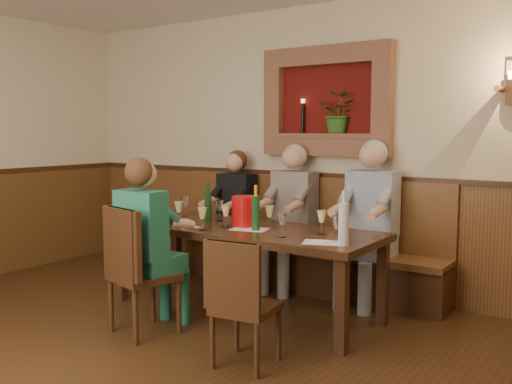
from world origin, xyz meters
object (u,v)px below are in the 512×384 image
wine_bottle_green_a (256,212)px  water_bottle (344,223)px  chair_near_right (245,329)px  spittoon_bucket (245,211)px  dining_table (243,235)px  person_bench_mid (289,230)px  bench (299,255)px  wine_bottle_green_b (208,205)px  person_chair_front (150,260)px  person_bench_left (232,226)px  chair_near_left (142,297)px  person_bench_right (367,236)px

wine_bottle_green_a → water_bottle: (0.86, -0.14, 0.01)m
chair_near_right → spittoon_bucket: spittoon_bucket is taller
dining_table → person_bench_mid: (-0.04, 0.84, -0.08)m
bench → wine_bottle_green_b: size_ratio=8.35×
person_bench_mid → water_bottle: person_bench_mid is taller
chair_near_right → water_bottle: water_bottle is taller
bench → person_chair_front: 1.77m
bench → person_bench_left: person_bench_left is taller
chair_near_left → person_bench_right: (1.11, 1.71, 0.33)m
dining_table → chair_near_left: bearing=-111.1°
person_bench_mid → wine_bottle_green_a: size_ratio=3.83×
person_bench_mid → person_bench_right: (0.82, -0.00, 0.02)m
bench → spittoon_bucket: 1.07m
water_bottle → person_bench_left: bearing=149.4°
chair_near_left → person_chair_front: person_chair_front is taller
bench → person_bench_right: person_bench_right is taller
chair_near_left → chair_near_right: (1.01, -0.04, -0.04)m
wine_bottle_green_a → wine_bottle_green_b: wine_bottle_green_a is taller
chair_near_right → person_bench_left: bearing=121.6°
person_bench_left → spittoon_bucket: bearing=-47.1°
bench → spittoon_bucket: (-0.00, -0.91, 0.55)m
dining_table → spittoon_bucket: size_ratio=9.28×
wine_bottle_green_a → wine_bottle_green_b: size_ratio=1.05×
spittoon_bucket → wine_bottle_green_b: 0.46m
wine_bottle_green_a → person_bench_right: bearing=58.1°
bench → person_bench_mid: bearing=-112.8°
dining_table → person_bench_left: (-0.76, 0.84, -0.12)m
spittoon_bucket → wine_bottle_green_b: (-0.46, 0.06, 0.02)m
wine_bottle_green_a → spittoon_bucket: bearing=148.2°
chair_near_right → wine_bottle_green_b: size_ratio=2.42×
person_bench_mid → dining_table: bearing=-86.9°
water_bottle → bench: bearing=132.0°
bench → person_bench_mid: size_ratio=2.09×
chair_near_right → person_chair_front: (-1.00, 0.13, 0.31)m
wine_bottle_green_a → water_bottle: 0.87m
wine_bottle_green_a → wine_bottle_green_b: bearing=164.2°
wine_bottle_green_b → person_chair_front: bearing=-81.6°
bench → person_bench_mid: (-0.04, -0.11, 0.27)m
bench → person_bench_right: bearing=-7.9°
chair_near_left → person_bench_left: (-0.42, 1.71, 0.27)m
chair_near_left → wine_bottle_green_b: 1.14m
person_bench_mid → chair_near_left: bearing=-99.7°
person_chair_front → wine_bottle_green_a: 0.93m
wine_bottle_green_b → chair_near_left: bearing=-82.6°
person_bench_left → wine_bottle_green_a: 1.38m
chair_near_right → person_bench_left: person_bench_left is taller
chair_near_left → wine_bottle_green_b: wine_bottle_green_b is taller
wine_bottle_green_a → water_bottle: size_ratio=0.95×
person_bench_mid → spittoon_bucket: size_ratio=5.56×
chair_near_left → wine_bottle_green_b: bearing=111.1°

